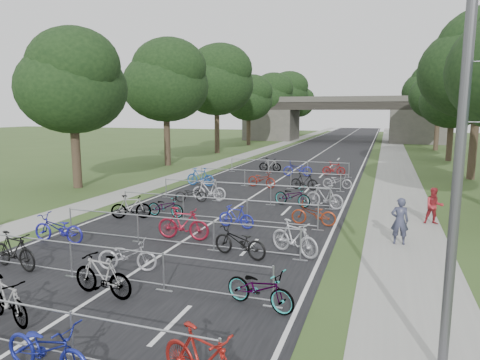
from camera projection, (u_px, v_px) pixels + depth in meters
The scene contains 53 objects.
ground at pixel (13, 350), 8.84m from camera, with size 200.00×200.00×0.00m, color #364F22.
road at pixel (328, 149), 55.55m from camera, with size 11.00×140.00×0.01m, color black.
sidewalk_right at pixel (393, 150), 53.00m from camera, with size 3.00×140.00×0.01m, color gray.
sidewalk_left at pixel (272, 147), 57.94m from camera, with size 2.00×140.00×0.01m, color gray.
lane_markings at pixel (328, 149), 55.55m from camera, with size 0.12×140.00×0.00m, color silver.
overpass_bridge at pixel (341, 119), 68.99m from camera, with size 31.00×8.00×7.05m.
lamppost at pixel (462, 146), 7.36m from camera, with size 0.61×0.65×8.21m.
tree_left_0 at pixel (72, 84), 26.30m from camera, with size 6.72×6.72×10.25m.
tree_left_1 at pixel (166, 83), 37.38m from camera, with size 7.56×7.56×11.53m.
tree_left_2 at pixel (217, 82), 48.46m from camera, with size 8.40×8.40×12.81m.
tree_right_2 at pixel (454, 99), 41.00m from camera, with size 6.16×6.16×9.39m.
tree_left_3 at pixel (249, 99), 59.93m from camera, with size 6.72×6.72×10.25m.
tree_right_3 at pixel (441, 94), 52.06m from camera, with size 7.17×7.17×10.93m.
tree_left_4 at pixel (271, 96), 71.01m from camera, with size 7.56×7.56×11.53m.
tree_right_4 at pixel (432, 90), 63.11m from camera, with size 8.18×8.18×12.47m.
tree_left_5 at pixel (287, 94), 82.09m from camera, with size 8.40×8.40×12.81m.
tree_right_5 at pixel (424, 104), 74.63m from camera, with size 6.16×6.16×9.39m.
tree_left_6 at pixel (299, 103), 93.56m from camera, with size 6.72×6.72×10.25m.
tree_right_6 at pixel (420, 100), 85.69m from camera, with size 7.17×7.17×10.93m.
barrier_row_0 at pixel (11, 325), 8.75m from camera, with size 9.70×0.08×1.10m.
barrier_row_1 at pixel (116, 266), 12.11m from camera, with size 9.70×0.08×1.10m.
barrier_row_2 at pixel (175, 232), 15.48m from camera, with size 9.70×0.08×1.10m.
barrier_row_3 at pixel (214, 209), 19.03m from camera, with size 9.70×0.08×1.10m.
barrier_row_4 at pixel (243, 193), 22.76m from camera, with size 9.70×0.08×1.10m.
barrier_row_5 at pixel (267, 179), 27.43m from camera, with size 9.70×0.08×1.10m.
barrier_row_6 at pixel (288, 167), 33.04m from camera, with size 9.70×0.08×1.10m.
bike_1 at pixel (8, 300), 9.91m from camera, with size 0.51×1.80×1.08m, color #9B9DA2.
bike_2 at pixel (47, 348), 7.93m from camera, with size 0.70×2.01×1.05m, color navy.
bike_4 at pixel (14, 251), 13.25m from camera, with size 0.55×1.96×1.18m, color black.
bike_5 at pixel (127, 255), 13.14m from camera, with size 0.65×1.86×0.98m, color #ABABB3.
bike_6 at pixel (103, 276), 11.30m from camera, with size 0.54×1.93×1.16m, color #9B9DA2.
bike_7 at pixel (260, 288), 10.64m from camera, with size 0.68×1.96×1.03m, color #9B9DA2.
bike_8 at pixel (58, 229), 15.88m from camera, with size 0.73×2.09×1.10m, color navy.
bike_9 at pixel (183, 224), 16.27m from camera, with size 0.59×2.09×1.25m, color maroon.
bike_10 at pixel (239, 242), 14.34m from camera, with size 0.71×2.03×1.07m, color black.
bike_11 at pixel (294, 238), 14.55m from camera, with size 0.56×2.00×1.20m, color #B4B6BD.
bike_12 at pixel (131, 207), 19.46m from camera, with size 0.51×1.82×1.09m, color #9B9DA2.
bike_13 at pixel (166, 207), 19.80m from camera, with size 0.65×1.86×0.97m, color #9B9DA2.
bike_14 at pixel (236, 217), 17.94m from camera, with size 0.46×1.62×0.97m, color #1D229F.
bike_15 at pixel (314, 214), 18.34m from camera, with size 0.67×1.92×1.01m, color maroon.
bike_16 at pixel (191, 194), 23.00m from camera, with size 0.60×1.71×0.90m, color black.
bike_17 at pixel (209, 190), 23.40m from camera, with size 0.55×1.95×1.17m, color #B9BBC2.
bike_18 at pixel (292, 196), 22.02m from camera, with size 0.71×2.03×1.07m, color #9B9DA2.
bike_19 at pixel (325, 197), 21.51m from camera, with size 0.57×2.03×1.22m, color #A5A5AD.
bike_20 at pixel (200, 177), 27.97m from camera, with size 0.56×2.00×1.20m, color #1B4B95.
bike_21 at pixel (262, 179), 27.43m from camera, with size 0.70×2.01×1.05m, color maroon.
bike_22 at pixel (304, 181), 26.62m from camera, with size 0.50×1.76×1.06m, color black.
bike_23 at pixel (337, 181), 27.02m from camera, with size 0.63×1.81×0.95m, color #95939A.
bike_25 at pixel (270, 165), 34.52m from camera, with size 0.52×1.83×1.10m, color #9B9DA2.
bike_26 at pixel (298, 169), 32.12m from camera, with size 0.76×2.17×1.14m, color navy.
bike_27 at pixel (334, 169), 32.48m from camera, with size 0.49×1.73×1.04m, color maroon.
pedestrian_a at pixel (400, 221), 15.69m from camera, with size 0.64×0.42×1.75m, color #313349.
pedestrian_b at pixel (434, 206), 18.48m from camera, with size 0.78×0.61×1.60m, color maroon.
Camera 1 is at (7.08, -6.21, 4.89)m, focal length 32.00 mm.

